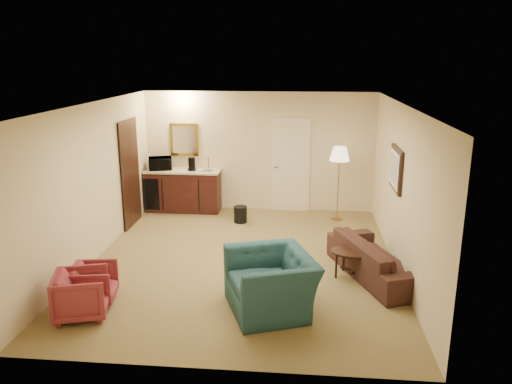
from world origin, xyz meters
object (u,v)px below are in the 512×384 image
microwave (160,162)px  coffee_maker (192,164)px  teal_armchair (271,273)px  rose_chair_far (94,282)px  sofa (377,252)px  rose_chair_near (81,292)px  waste_bin (240,214)px  floor_lamp (338,184)px  coffee_table (356,264)px  wetbar_cabinet (184,190)px

microwave → coffee_maker: size_ratio=1.72×
teal_armchair → rose_chair_far: (-2.46, -0.01, -0.23)m
teal_armchair → microwave: bearing=-168.6°
sofa → rose_chair_near: bearing=90.7°
sofa → waste_bin: bearing=24.1°
floor_lamp → waste_bin: 2.12m
sofa → waste_bin: (-2.43, 2.40, -0.22)m
waste_bin → microwave: 2.18m
rose_chair_far → coffee_maker: bearing=-15.8°
coffee_table → floor_lamp: bearing=92.0°
teal_armchair → coffee_maker: size_ratio=4.20×
wetbar_cabinet → sofa: bearing=-39.3°
teal_armchair → floor_lamp: 4.16m
rose_chair_near → rose_chair_far: size_ratio=1.13×
rose_chair_near → waste_bin: 4.33m
rose_chair_near → coffee_maker: size_ratio=2.35×
wetbar_cabinet → rose_chair_far: (-0.25, -4.32, -0.16)m
microwave → coffee_maker: 0.71m
wetbar_cabinet → coffee_maker: (0.21, -0.03, 0.60)m
wetbar_cabinet → rose_chair_near: bearing=-93.0°
wetbar_cabinet → floor_lamp: (3.35, -0.32, 0.32)m
wetbar_cabinet → teal_armchair: 4.85m
floor_lamp → rose_chair_far: bearing=-132.0°
rose_chair_far → floor_lamp: 5.40m
teal_armchair → rose_chair_near: size_ratio=1.79×
rose_chair_far → floor_lamp: floor_lamp is taller
floor_lamp → coffee_maker: bearing=174.6°
coffee_maker → microwave: bearing=174.3°
wetbar_cabinet → sofa: 4.89m
sofa → teal_armchair: bearing=106.6°
teal_armchair → coffee_maker: (-2.00, 4.29, 0.54)m
sofa → teal_armchair: teal_armchair is taller
wetbar_cabinet → rose_chair_near: wetbar_cabinet is taller
floor_lamp → waste_bin: floor_lamp is taller
floor_lamp → wetbar_cabinet: bearing=174.5°
rose_chair_far → microwave: size_ratio=1.21×
floor_lamp → microwave: (-3.85, 0.33, 0.31)m
waste_bin → microwave: bearing=159.0°
wetbar_cabinet → microwave: 0.80m
coffee_table → coffee_maker: (-3.24, 3.17, 0.84)m
rose_chair_far → coffee_table: rose_chair_far is taller
waste_bin → floor_lamp: bearing=10.7°
teal_armchair → rose_chair_near: bearing=-101.3°
microwave → coffee_table: bearing=-56.0°
coffee_table → waste_bin: bearing=130.1°
rose_chair_near → rose_chair_far: bearing=-16.4°
rose_chair_far → floor_lamp: bearing=-51.7°
wetbar_cabinet → coffee_maker: coffee_maker is taller
rose_chair_far → microwave: 4.41m
wetbar_cabinet → coffee_table: 4.71m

